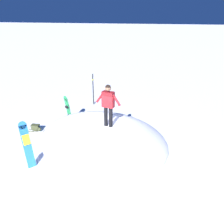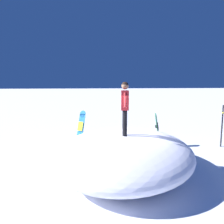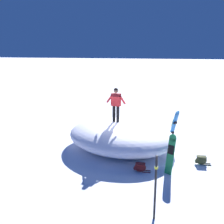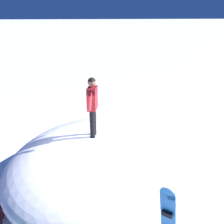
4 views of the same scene
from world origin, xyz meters
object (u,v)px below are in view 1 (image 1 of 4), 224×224
Objects in this scene: snowboard_secondary_upright at (27,144)px; backpack_near at (91,122)px; snowboarder_standing at (108,102)px; snowboard_primary_upright at (68,110)px; backpack_far at (36,128)px; trail_marker_pole at (93,89)px.

backpack_near is (3.54, -1.16, -0.72)m from snowboard_secondary_upright.
backpack_near is at bearing 34.29° from snowboarder_standing.
snowboard_primary_upright is 1.75m from backpack_far.
snowboard_secondary_upright reaches higher than backpack_near.
backpack_far is at bearing 118.01° from backpack_near.
trail_marker_pole is (4.95, 2.31, -1.24)m from snowboarder_standing.
snowboarder_standing is 2.43× the size of backpack_far.
snowboard_secondary_upright is at bearing 116.53° from snowboarder_standing.
backpack_near is at bearing -82.42° from snowboard_primary_upright.
snowboard_secondary_upright is 2.57× the size of backpack_far.
snowboard_secondary_upright is 3.80m from backpack_near.
backpack_far is (0.96, 3.85, -2.05)m from snowboarder_standing.
backpack_far is (2.29, 1.18, -0.70)m from snowboard_secondary_upright.
snowboarder_standing is at bearing -104.01° from backpack_far.
snowboard_secondary_upright reaches higher than backpack_far.
trail_marker_pole is at bearing 16.34° from backpack_near.
snowboard_secondary_upright is (-3.39, 0.04, 0.09)m from snowboard_primary_upright.
backpack_near is 1.02× the size of backpack_far.
trail_marker_pole is at bearing -6.40° from snowboard_primary_upright.
snowboard_primary_upright is 0.91× the size of snowboard_secondary_upright.
backpack_far reaches higher than backpack_near.
snowboard_primary_upright reaches higher than backpack_far.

